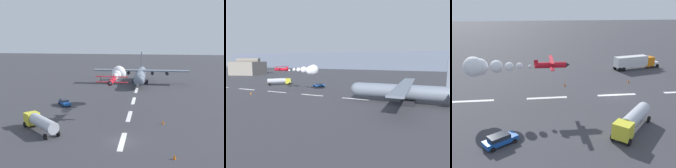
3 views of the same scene
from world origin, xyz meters
TOP-DOWN VIEW (x-y plane):
  - ground_plane at (0.00, 0.00)m, footprint 440.00×440.00m
  - runway_stripe_4 at (0.00, 0.00)m, footprint 8.00×0.90m
  - runway_stripe_5 at (14.31, 0.00)m, footprint 8.00×0.90m
  - runway_stripe_6 at (28.61, 0.00)m, footprint 8.00×0.90m
  - stunt_biplane_red at (24.61, 3.65)m, footprint 18.31×6.80m
  - semi_truck_orange at (-11.89, -20.13)m, footprint 13.89×5.95m
  - fuel_tanker_truck at (2.59, 14.98)m, footprint 8.27×8.81m
  - airport_staff_sedan at (21.46, 16.68)m, footprint 4.76×4.08m
  - traffic_cone_near at (-5.46, -7.85)m, footprint 0.44×0.44m
  - traffic_cone_far at (9.88, -6.94)m, footprint 0.44×0.44m

SIDE VIEW (x-z plane):
  - ground_plane at x=0.00m, z-range 0.00..0.00m
  - runway_stripe_4 at x=0.00m, z-range 0.00..0.01m
  - runway_stripe_5 at x=14.31m, z-range 0.00..0.01m
  - runway_stripe_6 at x=28.61m, z-range 0.00..0.01m
  - traffic_cone_near at x=-5.46m, z-range 0.00..0.75m
  - traffic_cone_far at x=9.88m, z-range 0.00..0.75m
  - airport_staff_sedan at x=21.46m, z-range 0.05..1.57m
  - fuel_tanker_truck at x=2.59m, z-range 0.30..3.20m
  - semi_truck_orange at x=-11.89m, z-range 0.26..3.96m
  - stunt_biplane_red at x=24.61m, z-range 5.90..9.35m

